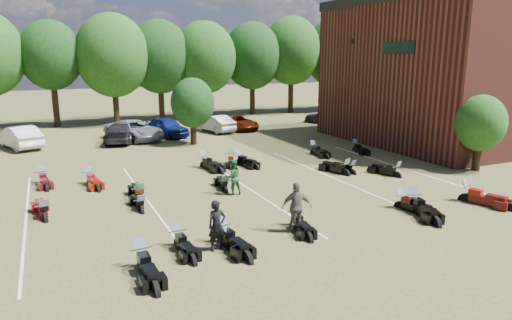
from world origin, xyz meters
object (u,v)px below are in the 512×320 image
person_green (233,177)px  motorcycle_7 (46,221)px  person_black (217,226)px  person_grey (297,207)px  motorcycle_0 (142,268)px  car_4 (167,127)px  motorcycle_14 (43,183)px  motorcycle_3 (294,226)px

person_green → motorcycle_7: size_ratio=0.73×
person_black → person_green: size_ratio=1.04×
person_green → person_grey: size_ratio=0.88×
person_grey → motorcycle_0: bearing=27.1°
person_black → car_4: bearing=76.3°
person_black → motorcycle_7: person_black is taller
person_black → motorcycle_14: bearing=110.8°
person_grey → motorcycle_3: (0.25, 0.58, -0.97)m
car_4 → person_grey: person_grey is taller
person_black → person_grey: (3.28, 0.32, 0.09)m
person_black → person_grey: 3.30m
car_4 → person_green: person_green is taller
person_grey → motorcycle_7: 10.14m
person_black → motorcycle_0: (-2.62, -0.28, -0.89)m
person_grey → motorcycle_3: 1.16m
person_green → person_black: bearing=65.2°
person_green → motorcycle_14: 10.30m
person_black → motorcycle_14: person_black is taller
person_black → motorcycle_0: 2.78m
motorcycle_3 → motorcycle_7: (-8.85, 4.71, 0.00)m
person_grey → motorcycle_14: (-8.68, 11.44, -0.97)m
person_green → motorcycle_14: person_green is taller
person_grey → car_4: bearing=-70.6°
motorcycle_3 → motorcycle_0: bearing=-159.8°
car_4 → person_green: bearing=-111.5°
car_4 → motorcycle_7: 19.70m
person_black → person_grey: size_ratio=0.91×
person_green → motorcycle_0: bearing=49.6°
car_4 → motorcycle_0: car_4 is taller
motorcycle_0 → motorcycle_3: bearing=9.2°
car_4 → motorcycle_14: 14.63m
motorcycle_3 → motorcycle_14: bearing=138.8°
motorcycle_14 → motorcycle_3: bearing=-57.7°
person_grey → motorcycle_0: person_grey is taller
person_grey → motorcycle_0: (-5.89, -0.60, -0.97)m
car_4 → person_black: person_black is taller
motorcycle_0 → person_green: bearing=45.8°
person_green → person_grey: person_grey is taller
person_black → motorcycle_0: person_black is taller
person_green → motorcycle_3: (0.61, -4.85, -0.85)m
motorcycle_0 → motorcycle_7: 6.48m
motorcycle_3 → motorcycle_14: (-8.93, 10.86, 0.00)m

